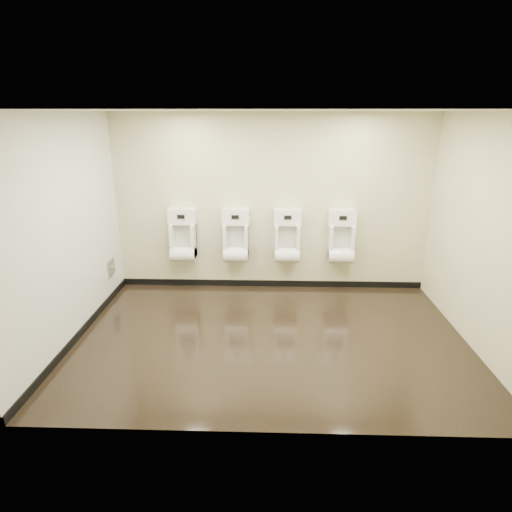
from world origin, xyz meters
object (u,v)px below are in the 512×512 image
at_px(urinal_1, 236,239).
at_px(urinal_3, 341,240).
at_px(urinal_0, 183,239).
at_px(urinal_2, 287,240).
at_px(access_panel, 111,267).

bearing_deg(urinal_1, urinal_3, 0.00).
relative_size(urinal_0, urinal_2, 1.00).
height_order(urinal_0, urinal_3, same).
bearing_deg(urinal_2, access_panel, -171.62).
bearing_deg(urinal_0, urinal_3, 0.00).
height_order(urinal_1, urinal_3, same).
distance_m(access_panel, urinal_3, 3.63).
xyz_separation_m(urinal_0, urinal_2, (1.67, 0.00, 0.00)).
height_order(urinal_0, urinal_1, same).
relative_size(access_panel, urinal_0, 0.30).
xyz_separation_m(urinal_0, urinal_3, (2.52, 0.00, 0.00)).
bearing_deg(access_panel, urinal_2, 8.38).
bearing_deg(urinal_0, urinal_1, 0.00).
xyz_separation_m(urinal_1, urinal_3, (1.67, 0.00, 0.00)).
relative_size(urinal_1, urinal_3, 1.00).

